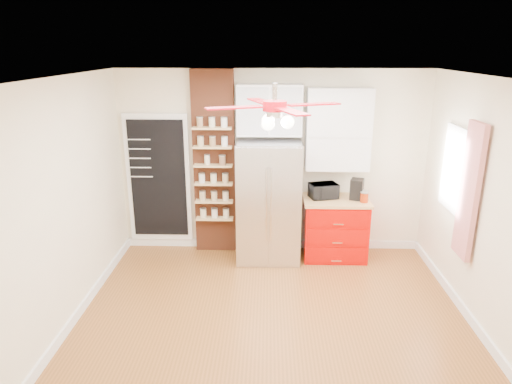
{
  "coord_description": "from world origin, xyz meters",
  "views": [
    {
      "loc": [
        -0.06,
        -4.54,
        2.99
      ],
      "look_at": [
        -0.21,
        0.9,
        1.25
      ],
      "focal_mm": 32.0,
      "sensor_mm": 36.0,
      "label": 1
    }
  ],
  "objects_px": {
    "fridge": "(269,201)",
    "pantry_jar_oats": "(207,160)",
    "ceiling_fan": "(275,107)",
    "coffee_maker": "(357,189)",
    "toaster_oven": "(323,191)",
    "canister_left": "(364,198)",
    "red_cabinet": "(335,228)"
  },
  "relations": [
    {
      "from": "ceiling_fan",
      "to": "pantry_jar_oats",
      "type": "relative_size",
      "value": 10.74
    },
    {
      "from": "fridge",
      "to": "toaster_oven",
      "type": "height_order",
      "value": "fridge"
    },
    {
      "from": "toaster_oven",
      "to": "canister_left",
      "type": "height_order",
      "value": "toaster_oven"
    },
    {
      "from": "fridge",
      "to": "pantry_jar_oats",
      "type": "xyz_separation_m",
      "value": [
        -0.89,
        0.16,
        0.56
      ]
    },
    {
      "from": "ceiling_fan",
      "to": "toaster_oven",
      "type": "distance_m",
      "value": 2.35
    },
    {
      "from": "ceiling_fan",
      "to": "fridge",
      "type": "bearing_deg",
      "value": 91.76
    },
    {
      "from": "red_cabinet",
      "to": "ceiling_fan",
      "type": "bearing_deg",
      "value": -118.71
    },
    {
      "from": "fridge",
      "to": "red_cabinet",
      "type": "bearing_deg",
      "value": 2.95
    },
    {
      "from": "red_cabinet",
      "to": "pantry_jar_oats",
      "type": "distance_m",
      "value": 2.1
    },
    {
      "from": "ceiling_fan",
      "to": "toaster_oven",
      "type": "xyz_separation_m",
      "value": [
        0.74,
        1.73,
        -1.42
      ]
    },
    {
      "from": "coffee_maker",
      "to": "ceiling_fan",
      "type": "bearing_deg",
      "value": -105.16
    },
    {
      "from": "fridge",
      "to": "coffee_maker",
      "type": "height_order",
      "value": "fridge"
    },
    {
      "from": "coffee_maker",
      "to": "canister_left",
      "type": "distance_m",
      "value": 0.17
    },
    {
      "from": "toaster_oven",
      "to": "pantry_jar_oats",
      "type": "relative_size",
      "value": 2.98
    },
    {
      "from": "coffee_maker",
      "to": "canister_left",
      "type": "xyz_separation_m",
      "value": [
        0.09,
        -0.13,
        -0.08
      ]
    },
    {
      "from": "pantry_jar_oats",
      "to": "fridge",
      "type": "bearing_deg",
      "value": -10.43
    },
    {
      "from": "toaster_oven",
      "to": "coffee_maker",
      "type": "distance_m",
      "value": 0.47
    },
    {
      "from": "ceiling_fan",
      "to": "coffee_maker",
      "type": "height_order",
      "value": "ceiling_fan"
    },
    {
      "from": "red_cabinet",
      "to": "ceiling_fan",
      "type": "xyz_separation_m",
      "value": [
        -0.92,
        -1.68,
        1.97
      ]
    },
    {
      "from": "fridge",
      "to": "ceiling_fan",
      "type": "distance_m",
      "value": 2.25
    },
    {
      "from": "coffee_maker",
      "to": "fridge",
      "type": "bearing_deg",
      "value": -157.14
    },
    {
      "from": "fridge",
      "to": "canister_left",
      "type": "height_order",
      "value": "fridge"
    },
    {
      "from": "fridge",
      "to": "toaster_oven",
      "type": "xyz_separation_m",
      "value": [
        0.79,
        0.1,
        0.13
      ]
    },
    {
      "from": "fridge",
      "to": "pantry_jar_oats",
      "type": "bearing_deg",
      "value": 169.57
    },
    {
      "from": "fridge",
      "to": "canister_left",
      "type": "relative_size",
      "value": 12.83
    },
    {
      "from": "coffee_maker",
      "to": "pantry_jar_oats",
      "type": "xyz_separation_m",
      "value": [
        -2.14,
        0.11,
        0.39
      ]
    },
    {
      "from": "red_cabinet",
      "to": "pantry_jar_oats",
      "type": "bearing_deg",
      "value": 176.51
    },
    {
      "from": "toaster_oven",
      "to": "canister_left",
      "type": "distance_m",
      "value": 0.58
    },
    {
      "from": "red_cabinet",
      "to": "ceiling_fan",
      "type": "height_order",
      "value": "ceiling_fan"
    },
    {
      "from": "toaster_oven",
      "to": "pantry_jar_oats",
      "type": "xyz_separation_m",
      "value": [
        -1.67,
        0.06,
        0.43
      ]
    },
    {
      "from": "coffee_maker",
      "to": "canister_left",
      "type": "bearing_deg",
      "value": -35.53
    },
    {
      "from": "coffee_maker",
      "to": "pantry_jar_oats",
      "type": "height_order",
      "value": "pantry_jar_oats"
    }
  ]
}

